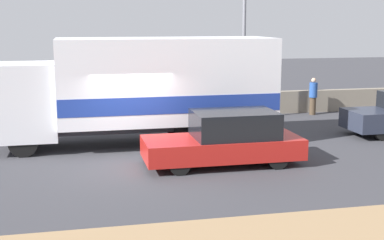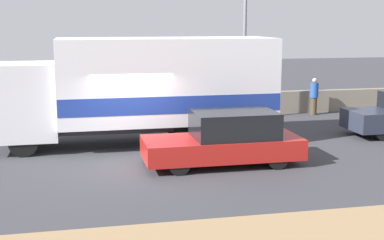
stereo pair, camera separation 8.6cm
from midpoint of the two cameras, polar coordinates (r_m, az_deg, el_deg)
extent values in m
plane|color=#38383D|center=(15.79, -6.08, -4.49)|extent=(80.00, 80.00, 0.00)
cube|color=gray|center=(22.59, -8.13, 1.30)|extent=(60.00, 0.35, 0.99)
cylinder|color=slate|center=(22.15, 5.44, 8.02)|extent=(0.14, 0.14, 6.25)
cube|color=silver|center=(17.71, -17.66, 1.95)|extent=(2.07, 2.14, 2.38)
cube|color=#2D2D33|center=(18.03, -2.87, -0.43)|extent=(7.08, 1.43, 0.25)
cube|color=white|center=(17.81, -2.92, 4.32)|extent=(7.08, 2.59, 2.75)
cube|color=navy|center=(17.89, -2.90, 2.22)|extent=(7.04, 2.61, 0.55)
cylinder|color=black|center=(17.03, -17.70, -2.31)|extent=(0.88, 0.28, 0.88)
cylinder|color=black|center=(18.78, -17.23, -1.11)|extent=(0.88, 0.28, 0.88)
cylinder|color=black|center=(17.64, 3.87, -1.39)|extent=(0.88, 0.28, 0.88)
cylinder|color=black|center=(19.34, 2.38, -0.32)|extent=(0.88, 0.28, 0.88)
cylinder|color=black|center=(17.30, -0.63, -1.60)|extent=(0.88, 0.28, 0.88)
cylinder|color=black|center=(19.03, -1.74, -0.49)|extent=(0.88, 0.28, 0.88)
cube|color=#B21E19|center=(15.34, 3.06, -2.93)|extent=(4.50, 1.80, 0.58)
cube|color=black|center=(15.30, 4.38, -0.44)|extent=(2.34, 1.65, 0.75)
cylinder|color=black|center=(14.35, -1.51, -4.76)|extent=(0.59, 0.20, 0.59)
cylinder|color=black|center=(15.83, -2.59, -3.30)|extent=(0.59, 0.20, 0.59)
cylinder|color=black|center=(15.11, 8.96, -4.10)|extent=(0.59, 0.20, 0.59)
cylinder|color=black|center=(16.53, 7.00, -2.78)|extent=(0.59, 0.20, 0.59)
cylinder|color=black|center=(19.58, 19.61, -1.11)|extent=(0.67, 0.20, 0.67)
cylinder|color=black|center=(20.82, 17.48, -0.32)|extent=(0.67, 0.20, 0.67)
cylinder|color=#473828|center=(24.14, 12.65, 1.48)|extent=(0.27, 0.27, 0.77)
cylinder|color=#264C99|center=(24.04, 12.72, 3.14)|extent=(0.35, 0.35, 0.64)
sphere|color=tan|center=(23.99, 12.76, 4.15)|extent=(0.21, 0.21, 0.21)
camera|label=1|loc=(0.04, -90.15, -0.03)|focal=50.00mm
camera|label=2|loc=(0.04, 89.85, 0.03)|focal=50.00mm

